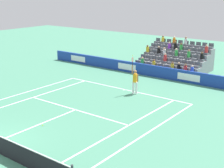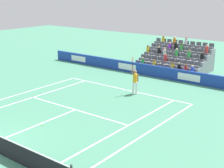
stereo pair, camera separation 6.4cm
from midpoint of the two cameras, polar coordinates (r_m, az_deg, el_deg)
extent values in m
cube|color=white|center=(25.15, 2.20, -0.97)|extent=(10.97, 0.10, 0.01)
cube|color=white|center=(21.14, -6.44, -4.45)|extent=(8.23, 0.10, 0.01)
cube|color=white|center=(19.13, -13.11, -7.04)|extent=(0.10, 6.40, 0.01)
cube|color=white|center=(23.76, -14.42, -2.52)|extent=(0.10, 11.89, 0.01)
cube|color=white|center=(18.37, 1.98, -7.61)|extent=(0.10, 11.89, 0.01)
cube|color=white|center=(24.81, -16.40, -1.88)|extent=(0.10, 11.89, 0.01)
cube|color=white|center=(17.68, 5.64, -8.66)|extent=(0.10, 11.89, 0.01)
cube|color=white|center=(25.08, 2.07, -1.02)|extent=(0.10, 0.20, 0.01)
cube|color=#193899|center=(28.87, 7.62, 2.16)|extent=(24.47, 0.20, 0.99)
cube|color=white|center=(27.44, 13.04, 1.14)|extent=(1.96, 0.01, 0.56)
cube|color=white|center=(30.36, 2.51, 2.98)|extent=(1.96, 0.01, 0.56)
cube|color=white|center=(34.14, -5.96, 4.38)|extent=(1.96, 0.01, 0.56)
cylinder|color=white|center=(24.05, 4.17, -0.70)|extent=(0.16, 0.16, 0.90)
cylinder|color=white|center=(24.12, 3.63, -0.64)|extent=(0.16, 0.16, 0.90)
cube|color=white|center=(24.18, 4.15, -1.63)|extent=(0.19, 0.28, 0.08)
cube|color=white|center=(24.24, 3.61, -1.56)|extent=(0.19, 0.28, 0.08)
cube|color=orange|center=(23.88, 3.94, 1.06)|extent=(0.31, 0.41, 0.60)
sphere|color=#9E7251|center=(23.77, 3.96, 2.13)|extent=(0.24, 0.24, 0.24)
cylinder|color=#9E7251|center=(23.80, 3.46, 2.53)|extent=(0.09, 0.09, 0.62)
cylinder|color=#9E7251|center=(23.77, 4.41, 1.02)|extent=(0.09, 0.09, 0.56)
cylinder|color=black|center=(23.70, 3.48, 3.58)|extent=(0.04, 0.04, 0.28)
torus|color=red|center=(23.64, 3.49, 4.25)|extent=(0.11, 0.31, 0.31)
sphere|color=#D1E533|center=(23.58, 3.50, 4.91)|extent=(0.07, 0.07, 0.07)
cube|color=gray|center=(29.85, 8.63, 2.02)|extent=(6.20, 0.95, 0.42)
cube|color=#545960|center=(28.59, 13.55, 1.76)|extent=(0.48, 0.44, 0.20)
cube|color=#545960|center=(28.71, 13.75, 2.32)|extent=(0.48, 0.04, 0.30)
cube|color=#545960|center=(28.84, 12.43, 1.95)|extent=(0.48, 0.44, 0.20)
cube|color=#545960|center=(28.95, 12.63, 2.51)|extent=(0.48, 0.04, 0.30)
cube|color=#545960|center=(29.09, 11.33, 2.14)|extent=(0.48, 0.44, 0.20)
cube|color=#545960|center=(29.21, 11.53, 2.69)|extent=(0.48, 0.04, 0.30)
cube|color=#545960|center=(29.36, 10.24, 2.33)|extent=(0.48, 0.44, 0.20)
cube|color=#545960|center=(29.47, 10.45, 2.87)|extent=(0.48, 0.04, 0.30)
cube|color=#545960|center=(29.63, 9.18, 2.51)|extent=(0.48, 0.44, 0.20)
cube|color=#545960|center=(29.75, 9.39, 3.05)|extent=(0.48, 0.04, 0.30)
cube|color=#545960|center=(29.92, 8.14, 2.68)|extent=(0.48, 0.44, 0.20)
cube|color=#545960|center=(30.04, 8.34, 3.22)|extent=(0.48, 0.04, 0.30)
cube|color=#545960|center=(30.22, 7.11, 2.85)|extent=(0.48, 0.44, 0.20)
cube|color=#545960|center=(30.33, 7.32, 3.38)|extent=(0.48, 0.04, 0.30)
cube|color=#545960|center=(30.53, 6.11, 3.02)|extent=(0.48, 0.44, 0.20)
cube|color=#545960|center=(30.64, 6.32, 3.54)|extent=(0.48, 0.04, 0.30)
cube|color=#545960|center=(30.84, 5.13, 3.19)|extent=(0.48, 0.44, 0.20)
cube|color=#545960|center=(30.95, 5.34, 3.70)|extent=(0.48, 0.04, 0.30)
cube|color=#545960|center=(31.17, 4.16, 3.34)|extent=(0.48, 0.44, 0.20)
cube|color=#545960|center=(31.28, 4.38, 3.86)|extent=(0.48, 0.04, 0.30)
cube|color=gray|center=(30.62, 9.51, 2.74)|extent=(6.20, 0.95, 0.84)
cube|color=#545960|center=(29.34, 14.37, 2.91)|extent=(0.48, 0.44, 0.20)
cube|color=#545960|center=(29.47, 14.55, 3.45)|extent=(0.48, 0.04, 0.30)
cube|color=#545960|center=(29.58, 13.27, 3.09)|extent=(0.48, 0.44, 0.20)
cube|color=#545960|center=(29.71, 13.46, 3.63)|extent=(0.48, 0.04, 0.30)
cube|color=#545960|center=(29.83, 12.18, 3.27)|extent=(0.48, 0.44, 0.20)
cube|color=#545960|center=(29.96, 12.38, 3.80)|extent=(0.48, 0.04, 0.30)
cube|color=#545960|center=(30.09, 11.12, 3.44)|extent=(0.48, 0.44, 0.20)
cube|color=#545960|center=(30.22, 11.31, 3.96)|extent=(0.48, 0.04, 0.30)
cube|color=#545960|center=(30.36, 10.07, 3.61)|extent=(0.48, 0.44, 0.20)
cube|color=#545960|center=(30.49, 10.27, 4.13)|extent=(0.48, 0.04, 0.30)
cube|color=#545960|center=(30.64, 9.05, 3.77)|extent=(0.48, 0.44, 0.20)
cube|color=#545960|center=(30.76, 9.24, 4.28)|extent=(0.48, 0.04, 0.30)
cube|color=#545960|center=(30.93, 8.04, 3.93)|extent=(0.48, 0.44, 0.20)
cube|color=#545960|center=(31.05, 8.24, 4.44)|extent=(0.48, 0.04, 0.30)
cube|color=#545960|center=(31.23, 7.05, 4.08)|extent=(0.48, 0.44, 0.20)
cube|color=#545960|center=(31.35, 7.25, 4.59)|extent=(0.48, 0.04, 0.30)
cube|color=#545960|center=(31.54, 6.07, 4.23)|extent=(0.48, 0.44, 0.20)
cube|color=#545960|center=(31.66, 6.28, 4.73)|extent=(0.48, 0.04, 0.30)
cube|color=#545960|center=(31.86, 5.12, 4.38)|extent=(0.48, 0.44, 0.20)
cube|color=#545960|center=(31.98, 5.33, 4.87)|extent=(0.48, 0.04, 0.30)
cube|color=gray|center=(31.39, 10.35, 3.42)|extent=(6.20, 0.95, 1.26)
cube|color=#545960|center=(30.12, 15.14, 4.01)|extent=(0.48, 0.44, 0.20)
cube|color=#545960|center=(30.25, 15.32, 4.53)|extent=(0.48, 0.04, 0.30)
cube|color=#545960|center=(30.35, 14.06, 4.17)|extent=(0.48, 0.44, 0.20)
cube|color=#545960|center=(30.48, 14.25, 4.69)|extent=(0.48, 0.04, 0.30)
cube|color=#545960|center=(30.59, 13.00, 4.34)|extent=(0.48, 0.44, 0.20)
cube|color=#545960|center=(30.72, 13.19, 4.85)|extent=(0.48, 0.04, 0.30)
cube|color=#545960|center=(30.85, 11.95, 4.50)|extent=(0.48, 0.44, 0.20)
cube|color=#545960|center=(30.98, 12.14, 5.01)|extent=(0.48, 0.04, 0.30)
cube|color=#545960|center=(31.11, 10.92, 4.65)|extent=(0.48, 0.44, 0.20)
cube|color=#545960|center=(31.24, 11.12, 5.16)|extent=(0.48, 0.04, 0.30)
cube|color=#545960|center=(31.38, 9.91, 4.80)|extent=(0.48, 0.44, 0.20)
cube|color=#545960|center=(31.51, 10.10, 5.30)|extent=(0.48, 0.04, 0.30)
cube|color=#545960|center=(31.67, 8.92, 4.95)|extent=(0.48, 0.44, 0.20)
cube|color=#545960|center=(31.79, 9.11, 5.44)|extent=(0.48, 0.04, 0.30)
cube|color=#545960|center=(31.96, 7.94, 5.09)|extent=(0.48, 0.44, 0.20)
cube|color=#545960|center=(32.09, 8.14, 5.58)|extent=(0.48, 0.04, 0.30)
cube|color=#545960|center=(32.26, 6.98, 5.23)|extent=(0.48, 0.44, 0.20)
cube|color=#545960|center=(32.39, 7.18, 5.71)|extent=(0.48, 0.04, 0.30)
cube|color=#545960|center=(32.57, 6.04, 5.36)|extent=(0.48, 0.44, 0.20)
cube|color=#545960|center=(32.70, 6.24, 5.84)|extent=(0.48, 0.04, 0.30)
cube|color=gray|center=(32.18, 11.15, 4.07)|extent=(6.20, 0.95, 1.68)
cube|color=#545960|center=(30.90, 15.88, 5.05)|extent=(0.48, 0.44, 0.20)
cube|color=#545960|center=(31.04, 16.06, 5.55)|extent=(0.48, 0.04, 0.30)
cube|color=#545960|center=(31.13, 14.82, 5.20)|extent=(0.48, 0.44, 0.20)
cube|color=#545960|center=(31.27, 15.00, 5.70)|extent=(0.48, 0.04, 0.30)
cube|color=#545960|center=(31.37, 13.78, 5.35)|extent=(0.48, 0.44, 0.20)
cube|color=#545960|center=(31.50, 13.96, 5.85)|extent=(0.48, 0.04, 0.30)
cube|color=#545960|center=(31.61, 12.75, 5.50)|extent=(0.48, 0.44, 0.20)
cube|color=#545960|center=(31.75, 12.93, 5.99)|extent=(0.48, 0.04, 0.30)
cube|color=#545960|center=(31.87, 11.74, 5.65)|extent=(0.48, 0.44, 0.20)
cube|color=#545960|center=(32.01, 11.92, 6.13)|extent=(0.48, 0.04, 0.30)
cube|color=#545960|center=(32.14, 10.74, 5.79)|extent=(0.48, 0.44, 0.20)
cube|color=#545960|center=(32.27, 10.93, 6.27)|extent=(0.48, 0.04, 0.30)
cube|color=#545960|center=(32.42, 9.76, 5.92)|extent=(0.48, 0.44, 0.20)
cube|color=#545960|center=(32.55, 9.95, 6.40)|extent=(0.48, 0.04, 0.30)
cube|color=#545960|center=(32.70, 8.80, 6.05)|extent=(0.48, 0.44, 0.20)
cube|color=#545960|center=(32.83, 8.99, 6.53)|extent=(0.48, 0.04, 0.30)
cube|color=#545960|center=(33.00, 7.85, 6.18)|extent=(0.48, 0.44, 0.20)
cube|color=#545960|center=(33.13, 8.04, 6.65)|extent=(0.48, 0.04, 0.30)
cube|color=#545960|center=(33.30, 6.92, 6.31)|extent=(0.48, 0.44, 0.20)
cube|color=#545960|center=(33.43, 7.11, 6.77)|extent=(0.48, 0.04, 0.30)
cube|color=gray|center=(32.98, 11.91, 4.69)|extent=(6.20, 0.95, 2.10)
cube|color=#545960|center=(31.70, 16.59, 6.03)|extent=(0.48, 0.44, 0.20)
cube|color=#545960|center=(31.85, 16.75, 6.52)|extent=(0.48, 0.04, 0.30)
cube|color=#545960|center=(31.93, 15.55, 6.18)|extent=(0.48, 0.44, 0.20)
cube|color=#545960|center=(32.07, 15.72, 6.66)|extent=(0.48, 0.04, 0.30)
cube|color=#545960|center=(32.16, 14.52, 6.32)|extent=(0.48, 0.44, 0.20)
cube|color=#545960|center=(32.30, 14.70, 6.80)|extent=(0.48, 0.04, 0.30)
cube|color=#545960|center=(32.40, 13.51, 6.46)|extent=(0.48, 0.44, 0.20)
cube|color=#545960|center=(32.54, 13.69, 6.94)|extent=(0.48, 0.04, 0.30)
cube|color=#545960|center=(32.65, 12.52, 6.59)|extent=(0.48, 0.44, 0.20)
cube|color=#545960|center=(32.79, 12.69, 7.07)|extent=(0.48, 0.04, 0.30)
cube|color=#545960|center=(32.91, 11.54, 6.72)|extent=(0.48, 0.44, 0.20)
cube|color=#545960|center=(33.05, 11.71, 7.19)|extent=(0.48, 0.04, 0.30)
cube|color=#545960|center=(33.18, 10.57, 6.85)|extent=(0.48, 0.44, 0.20)
cube|color=#545960|center=(33.32, 10.75, 7.32)|extent=(0.48, 0.04, 0.30)
cube|color=#545960|center=(33.46, 9.62, 6.97)|extent=(0.48, 0.44, 0.20)
cube|color=#545960|center=(33.60, 9.80, 7.43)|extent=(0.48, 0.04, 0.30)
cube|color=#545960|center=(33.75, 8.69, 7.09)|extent=(0.48, 0.44, 0.20)
cube|color=#545960|center=(33.89, 8.87, 7.55)|extent=(0.48, 0.04, 0.30)
cube|color=#545960|center=(34.05, 7.77, 7.21)|extent=(0.48, 0.44, 0.20)
cube|color=#545960|center=(34.18, 7.95, 7.66)|extent=(0.48, 0.04, 0.30)
cylinder|color=orange|center=(33.18, 10.64, 7.42)|extent=(0.28, 0.28, 0.46)
sphere|color=beige|center=(33.13, 10.67, 7.98)|extent=(0.20, 0.20, 0.20)
cylinder|color=black|center=(30.10, 15.22, 4.62)|extent=(0.28, 0.28, 0.44)
sphere|color=brown|center=(30.04, 15.27, 5.22)|extent=(0.20, 0.20, 0.20)
cylinder|color=green|center=(30.81, 5.19, 3.86)|extent=(0.28, 0.28, 0.53)
sphere|color=#D3A884|center=(30.73, 5.21, 4.53)|extent=(0.20, 0.20, 0.20)
cylinder|color=green|center=(30.57, 13.08, 5.00)|extent=(0.28, 0.28, 0.51)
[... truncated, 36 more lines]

